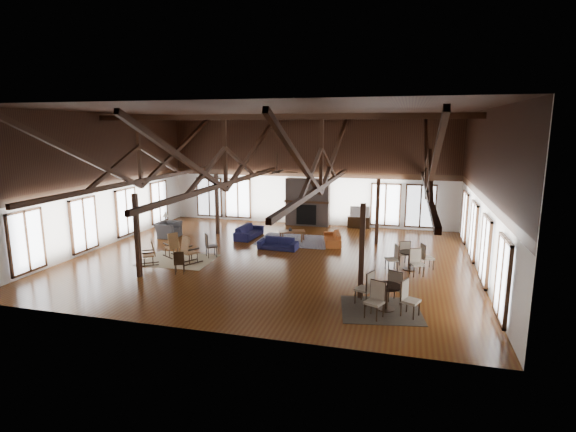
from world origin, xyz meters
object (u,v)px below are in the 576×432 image
(sofa_navy_front, at_px, (278,244))
(cafe_table_near, at_px, (387,293))
(sofa_orange, at_px, (332,238))
(armchair, at_px, (168,230))
(cafe_table_far, at_px, (410,257))
(sofa_navy_left, at_px, (249,232))
(coffee_table, at_px, (292,232))
(tv_console, at_px, (359,222))

(sofa_navy_front, distance_m, cafe_table_near, 7.58)
(sofa_orange, height_order, armchair, armchair)
(sofa_orange, bearing_deg, cafe_table_far, 35.31)
(sofa_navy_left, bearing_deg, cafe_table_near, -133.31)
(sofa_navy_left, height_order, coffee_table, sofa_navy_left)
(sofa_navy_left, relative_size, coffee_table, 1.47)
(tv_console, bearing_deg, cafe_table_far, -68.87)
(tv_console, bearing_deg, sofa_navy_front, -119.36)
(cafe_table_far, bearing_deg, sofa_navy_front, 164.88)
(sofa_navy_front, height_order, armchair, armchair)
(armchair, bearing_deg, coffee_table, -83.87)
(sofa_navy_left, distance_m, coffee_table, 2.22)
(cafe_table_near, distance_m, cafe_table_far, 4.20)
(coffee_table, xyz_separation_m, armchair, (-6.10, -0.89, -0.05))
(cafe_table_far, bearing_deg, armchair, 168.69)
(coffee_table, bearing_deg, cafe_table_near, -77.01)
(cafe_table_near, distance_m, tv_console, 11.21)
(armchair, relative_size, cafe_table_far, 0.59)
(sofa_navy_front, distance_m, armchair, 5.94)
(sofa_navy_left, distance_m, cafe_table_far, 8.34)
(armchair, bearing_deg, sofa_navy_front, -99.74)
(tv_console, bearing_deg, sofa_navy_left, -144.11)
(sofa_navy_left, height_order, cafe_table_far, cafe_table_far)
(sofa_orange, relative_size, tv_console, 1.54)
(sofa_orange, distance_m, coffee_table, 1.98)
(coffee_table, relative_size, tv_console, 1.15)
(coffee_table, relative_size, armchair, 1.22)
(sofa_orange, relative_size, cafe_table_far, 0.97)
(sofa_navy_front, bearing_deg, cafe_table_far, -12.16)
(cafe_table_near, height_order, cafe_table_far, cafe_table_near)
(sofa_orange, bearing_deg, armchair, -97.43)
(armchair, relative_size, cafe_table_near, 0.56)
(coffee_table, xyz_separation_m, cafe_table_near, (4.80, -7.35, 0.11))
(cafe_table_near, height_order, tv_console, cafe_table_near)
(cafe_table_near, bearing_deg, sofa_navy_front, 131.42)
(cafe_table_near, xyz_separation_m, cafe_table_far, (0.66, 4.15, -0.03))
(armchair, xyz_separation_m, cafe_table_far, (11.56, -2.31, 0.12))
(sofa_navy_left, bearing_deg, coffee_table, -88.07)
(cafe_table_near, bearing_deg, sofa_orange, 111.27)
(sofa_navy_left, relative_size, cafe_table_near, 1.00)
(sofa_navy_front, relative_size, coffee_table, 1.28)
(sofa_navy_left, xyz_separation_m, sofa_orange, (4.19, -0.16, -0.03))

